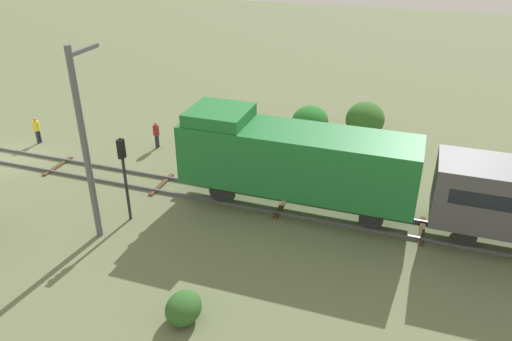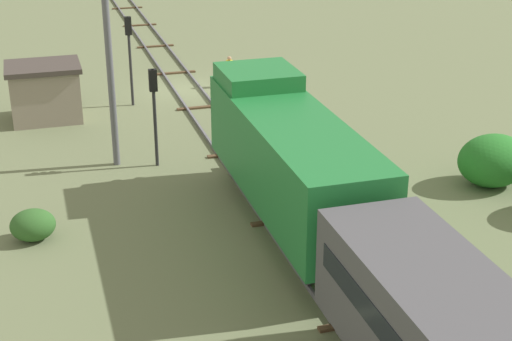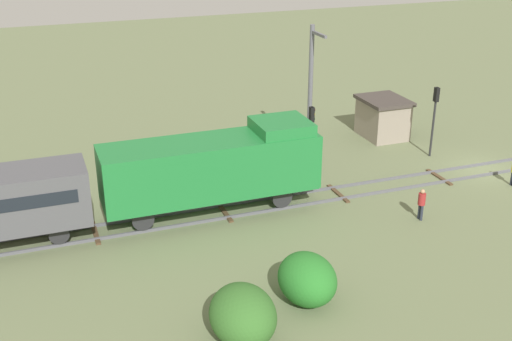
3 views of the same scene
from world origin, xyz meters
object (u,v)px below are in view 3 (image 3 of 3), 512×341
(locomotive, at_px, (214,165))
(relay_hut, at_px, (383,117))
(traffic_signal_near, at_px, (435,109))
(traffic_signal_mid, at_px, (311,128))
(catenary_mast, at_px, (311,92))
(worker_by_signal, at_px, (422,202))

(locomotive, xyz_separation_m, relay_hut, (7.50, -14.34, -1.38))
(traffic_signal_near, xyz_separation_m, traffic_signal_mid, (0.20, 8.39, -0.27))
(traffic_signal_near, height_order, relay_hut, traffic_signal_near)
(catenary_mast, bearing_deg, traffic_signal_mid, 158.90)
(locomotive, xyz_separation_m, traffic_signal_mid, (3.40, -6.98, 0.10))
(traffic_signal_near, distance_m, catenary_mast, 8.11)
(relay_hut, bearing_deg, traffic_signal_near, -166.44)
(traffic_signal_near, height_order, catenary_mast, catenary_mast)
(locomotive, relative_size, traffic_signal_mid, 2.81)
(traffic_signal_near, relative_size, relay_hut, 1.30)
(traffic_signal_near, xyz_separation_m, catenary_mast, (1.74, 7.80, 1.40))
(traffic_signal_mid, height_order, relay_hut, traffic_signal_mid)
(traffic_signal_mid, bearing_deg, locomotive, 115.96)
(locomotive, height_order, catenary_mast, catenary_mast)
(locomotive, xyz_separation_m, worker_by_signal, (-4.20, -9.74, -1.78))
(locomotive, height_order, traffic_signal_mid, locomotive)
(relay_hut, bearing_deg, traffic_signal_mid, 119.14)
(locomotive, relative_size, worker_by_signal, 6.82)
(traffic_signal_near, distance_m, traffic_signal_mid, 8.40)
(traffic_signal_near, relative_size, traffic_signal_mid, 1.10)
(worker_by_signal, height_order, catenary_mast, catenary_mast)
(locomotive, xyz_separation_m, traffic_signal_near, (3.20, -15.37, 0.37))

